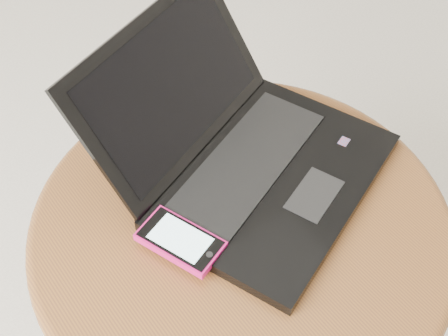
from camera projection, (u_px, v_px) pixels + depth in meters
table at (240, 258)px, 0.94m from camera, size 0.60×0.60×0.47m
laptop at (245, 153)px, 0.89m from camera, size 0.45×0.46×0.20m
phone_black at (184, 225)px, 0.85m from camera, size 0.10×0.14×0.01m
phone_pink at (180, 241)px, 0.82m from camera, size 0.09×0.13×0.01m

